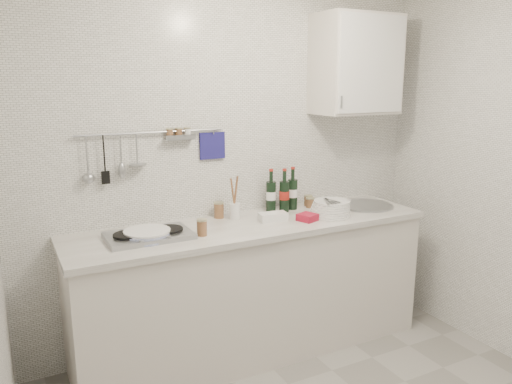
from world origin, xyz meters
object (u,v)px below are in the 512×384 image
Objects in this scene: wall_cabinet at (356,65)px; wine_bottles at (283,190)px; utensil_crock at (235,209)px; plate_stack_sink at (330,208)px; plate_stack_hob at (146,235)px.

wall_cabinet is 2.26× the size of wine_bottles.
utensil_crock is at bearing 178.63° from wall_cabinet.
plate_stack_sink is at bearing -148.68° from wall_cabinet.
wine_bottles is (1.05, 0.19, 0.13)m from plate_stack_hob.
plate_stack_hob is 0.98× the size of wine_bottles.
wall_cabinet is 2.30× the size of plate_stack_hob.
utensil_crock is (0.66, 0.16, 0.04)m from plate_stack_hob.
wall_cabinet is at bearing 4.68° from plate_stack_hob.
wine_bottles reaches higher than plate_stack_hob.
plate_stack_sink is (-0.33, -0.20, -0.98)m from wall_cabinet.
plate_stack_sink is at bearing -19.71° from utensil_crock.
wall_cabinet reaches higher than plate_stack_hob.
wall_cabinet is 2.24× the size of plate_stack_sink.
wall_cabinet reaches higher than plate_stack_sink.
plate_stack_hob is 1.02× the size of utensil_crock.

